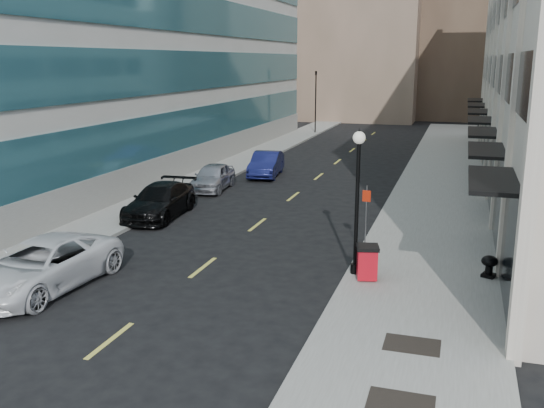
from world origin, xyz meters
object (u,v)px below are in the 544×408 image
Objects in this scene: traffic_signal at (316,75)px; sign_post at (366,211)px; lamppost at (357,190)px; car_blue_sedan at (266,164)px; urn_planter at (489,264)px; car_white_van at (42,265)px; trash_bin at (367,261)px; car_silver_sedan at (213,177)px; car_black_pickup at (160,201)px.

sign_post is at bearing -73.83° from traffic_signal.
lamppost reaches higher than sign_post.
sign_post is at bearing -66.97° from car_blue_sedan.
sign_post is 4.61m from urn_planter.
car_white_van is at bearing -159.84° from urn_planter.
trash_bin is 2.83m from sign_post.
lamppost is 1.89× the size of sign_post.
car_silver_sedan is at bearing 96.83° from car_white_van.
car_black_pickup is 10.66m from sign_post.
urn_planter is at bearing -9.29° from sign_post.
car_blue_sedan is (1.60, 11.15, 0.00)m from car_black_pickup.
trash_bin is at bearing -73.90° from sign_post.
urn_planter is at bearing 24.23° from car_white_van.
car_blue_sedan is at bearing 104.21° from trash_bin.
urn_planter is (4.30, -1.16, -1.21)m from sign_post.
car_black_pickup is 11.66m from lamppost.
car_white_van is at bearing -92.65° from car_silver_sedan.
sign_post reaches higher than car_blue_sedan.
car_black_pickup is (0.70, -34.00, -4.96)m from traffic_signal.
traffic_signal reaches higher than car_white_van.
sign_post reaches higher than trash_bin.
car_white_van is 4.95× the size of trash_bin.
car_white_van is at bearing -89.86° from car_black_pickup.
car_black_pickup is 15.06m from urn_planter.
sign_post is (9.34, 6.16, 1.01)m from car_white_van.
sign_post is (10.10, -3.25, 1.05)m from car_black_pickup.
sign_post is at bearing 90.00° from lamppost.
car_black_pickup is at bearing 98.67° from car_white_van.
sign_post is (0.00, 2.12, -1.22)m from lamppost.
sign_post reaches higher than car_white_van.
lamppost is (10.10, -11.68, 2.29)m from car_silver_sedan.
traffic_signal is 1.22× the size of car_white_van.
lamppost reaches higher than car_black_pickup.
car_blue_sedan is 18.71m from lamppost.
car_white_van is 2.21× the size of sign_post.
car_silver_sedan is 3.76× the size of trash_bin.
lamppost is 5.03m from urn_planter.
traffic_signal is at bearing 111.92° from sign_post.
car_black_pickup is at bearing -105.71° from car_blue_sedan.
car_black_pickup is 11.26m from car_blue_sedan.
traffic_signal is at bearing 86.73° from car_black_pickup.
car_black_pickup is 12.08m from trash_bin.
lamppost reaches higher than urn_planter.
car_white_van is 11.24m from sign_post.
car_blue_sedan is 6.30× the size of urn_planter.
trash_bin is at bearing -33.38° from car_black_pickup.
urn_planter is (14.40, -10.71, -0.14)m from car_silver_sedan.
car_white_van is 20.57m from car_blue_sedan.
sign_post reaches higher than car_silver_sedan.
sign_post is at bearing 86.71° from trash_bin.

